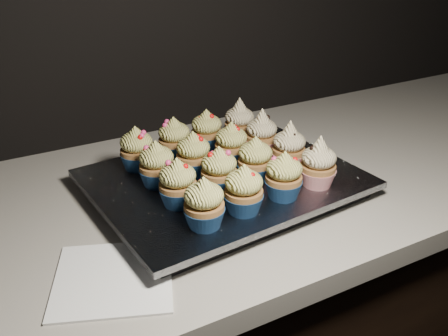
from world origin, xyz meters
The scene contains 20 objects.
worktop centered at (0.00, 1.70, 0.88)m, with size 2.44×0.64×0.04m, color beige.
napkin centered at (-0.16, 1.52, 0.90)m, with size 0.16×0.16×0.00m, color white.
baking_tray centered at (0.10, 1.66, 0.91)m, with size 0.43×0.32×0.02m, color black.
foil_lining centered at (0.10, 1.66, 0.93)m, with size 0.46×0.36×0.01m, color silver.
cupcake_0 centered at (-0.01, 1.54, 0.97)m, with size 0.06×0.06×0.08m.
cupcake_1 centered at (0.06, 1.54, 0.97)m, with size 0.06×0.06×0.08m.
cupcake_2 centered at (0.15, 1.55, 0.97)m, with size 0.06×0.06×0.08m.
cupcake_3 centered at (0.22, 1.56, 0.97)m, with size 0.06×0.06×0.10m.
cupcake_4 centered at (-0.02, 1.61, 0.97)m, with size 0.06×0.06×0.08m.
cupcake_5 centered at (0.06, 1.62, 0.97)m, with size 0.06×0.06×0.08m.
cupcake_6 centered at (0.14, 1.63, 0.97)m, with size 0.06×0.06×0.08m.
cupcake_7 centered at (0.22, 1.64, 0.97)m, with size 0.06×0.06×0.10m.
cupcake_8 centered at (-0.02, 1.69, 0.97)m, with size 0.06×0.06×0.08m.
cupcake_9 centered at (0.05, 1.70, 0.97)m, with size 0.06×0.06×0.08m.
cupcake_10 centered at (0.13, 1.70, 0.97)m, with size 0.06×0.06×0.08m.
cupcake_11 centered at (0.21, 1.71, 0.97)m, with size 0.06×0.06×0.10m.
cupcake_12 centered at (-0.03, 1.77, 0.97)m, with size 0.06×0.06×0.08m.
cupcake_13 centered at (0.05, 1.78, 0.97)m, with size 0.06×0.06×0.08m.
cupcake_14 centered at (0.12, 1.79, 0.97)m, with size 0.06×0.06×0.08m.
cupcake_15 centered at (0.20, 1.79, 0.97)m, with size 0.06×0.06×0.10m.
Camera 1 is at (-0.29, 0.96, 1.36)m, focal length 40.00 mm.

